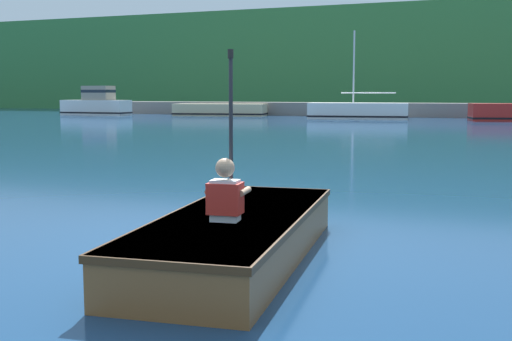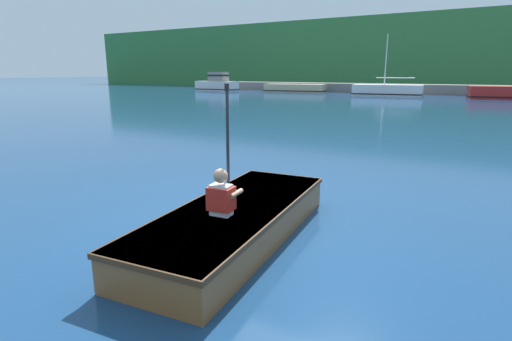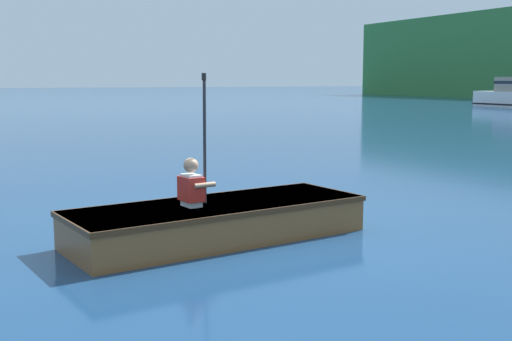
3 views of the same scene
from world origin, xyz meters
The scene contains 8 objects.
ground_plane centered at (0.00, 0.00, 0.00)m, with size 300.00×300.00×0.00m, color navy.
shoreline_ridge centered at (0.00, 56.67, 4.38)m, with size 120.00×20.00×8.76m.
marina_dock centered at (0.00, 37.40, 0.45)m, with size 52.85×2.40×0.90m.
moored_boat_dock_west_end centered at (-15.52, 34.47, 0.38)m, with size 6.58×3.05×0.82m.
moored_boat_dock_center_far centered at (-24.10, 32.32, 0.77)m, with size 5.04×1.62×2.05m.
moored_boat_dock_east_inner centered at (-5.51, 32.50, 0.46)m, with size 6.14×2.76×5.25m.
rowboat_foreground centered at (0.48, -0.46, 0.24)m, with size 1.62×3.70×0.43m.
person_paddler centered at (0.53, -0.84, 0.70)m, with size 0.38×0.36×1.50m.
Camera 1 is at (2.77, -5.91, 1.55)m, focal length 45.00 mm.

